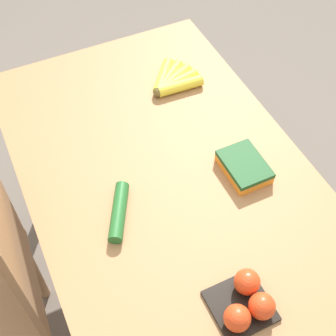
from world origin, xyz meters
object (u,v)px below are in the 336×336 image
tomato_pack (247,303)px  cucumber_near (119,212)px  banana_bunch (172,81)px  carrot_bag (244,166)px

tomato_pack → cucumber_near: tomato_pack is taller
banana_bunch → cucumber_near: bearing=139.1°
banana_bunch → carrot_bag: (-0.44, -0.03, 0.01)m
banana_bunch → tomato_pack: size_ratio=1.24×
banana_bunch → tomato_pack: tomato_pack is taller
banana_bunch → cucumber_near: 0.56m
cucumber_near → banana_bunch: bearing=-40.9°
carrot_bag → cucumber_near: bearing=88.0°
tomato_pack → cucumber_near: bearing=25.5°
carrot_bag → cucumber_near: 0.40m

